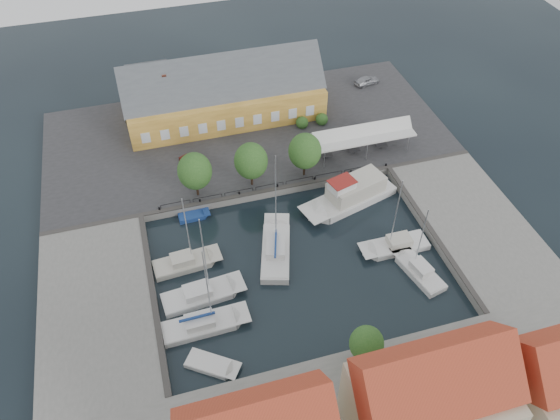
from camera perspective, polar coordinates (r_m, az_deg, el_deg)
name	(u,v)px	position (r m, az deg, el deg)	size (l,w,h in m)	color
ground	(294,254)	(63.04, 1.52, -4.64)	(140.00, 140.00, 0.00)	black
north_quay	(247,135)	(79.12, -3.45, 7.78)	(56.00, 26.00, 1.00)	#2D2D30
west_quay	(98,310)	(60.68, -18.44, -9.84)	(12.00, 24.00, 1.00)	slate
east_quay	(474,225)	(69.52, 19.64, -1.50)	(12.00, 24.00, 1.00)	slate
quay_edge_fittings	(283,220)	(65.34, 0.32, -1.01)	(56.00, 24.72, 0.40)	#383533
warehouse	(220,95)	(80.87, -6.32, 11.85)	(28.56, 14.00, 9.55)	#B9852D
tent_canopy	(363,135)	(74.48, 8.64, 7.71)	(14.00, 4.00, 2.83)	silver
quay_trees	(251,161)	(67.60, -3.06, 5.14)	(18.20, 4.20, 6.30)	black
car_silver	(367,80)	(90.16, 9.07, 13.22)	(1.63, 4.05, 1.38)	#A1A3A9
car_red	(191,163)	(73.32, -9.30, 4.87)	(1.28, 3.67, 1.21)	#521512
center_sailboat	(276,250)	(62.96, -0.44, -4.20)	(5.94, 10.63, 13.97)	silver
trawler	(351,195)	(69.05, 7.46, 1.52)	(13.33, 7.21, 5.00)	silver
east_boat_b	(395,246)	(64.87, 11.97, -3.74)	(8.29, 2.77, 11.24)	silver
east_boat_c	(418,271)	(62.98, 14.22, -6.21)	(3.99, 7.80, 9.78)	silver
west_boat_b	(186,264)	(62.68, -9.81, -5.53)	(7.90, 3.18, 10.63)	#B9B5A6
west_boat_c	(202,295)	(59.62, -8.19, -8.81)	(9.24, 3.69, 12.08)	silver
west_boat_d	(204,325)	(57.37, -7.95, -11.84)	(9.16, 2.96, 12.02)	silver
launch_sw	(212,366)	(55.05, -7.11, -15.83)	(5.48, 4.68, 0.98)	silver
launch_nw	(194,217)	(67.87, -9.00, -0.71)	(3.94, 1.63, 0.88)	navy
townhouses	(406,414)	(47.16, 13.02, -20.07)	(36.30, 8.50, 12.00)	#BCAD91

